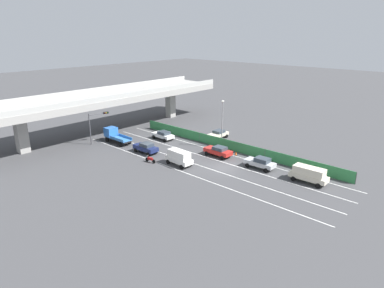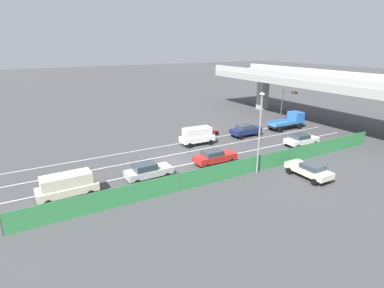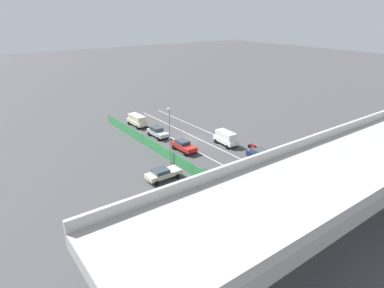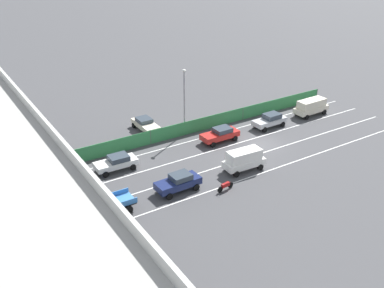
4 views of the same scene
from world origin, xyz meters
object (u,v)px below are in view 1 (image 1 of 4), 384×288
object	(u,v)px
traffic_light	(96,122)
parked_sedan_cream	(218,134)
traffic_cone	(236,153)
car_sedan_navy	(146,147)
car_sedan_red	(218,151)
flatbed_truck_blue	(114,135)
car_sedan_silver	(260,162)
motorcycle	(150,159)
car_van_cream	(309,174)
street_lamp	(222,120)
car_van_white	(179,157)
car_hatchback_white	(163,135)

from	to	relation	value
traffic_light	parked_sedan_cream	bearing A→B (deg)	-39.83
traffic_light	traffic_cone	distance (m)	24.43
car_sedan_navy	traffic_light	world-z (taller)	traffic_light
car_sedan_red	flatbed_truck_blue	bearing A→B (deg)	109.84
car_sedan_silver	parked_sedan_cream	bearing A→B (deg)	61.62
motorcycle	parked_sedan_cream	xyz separation A→B (m)	(16.31, 0.10, 0.39)
parked_sedan_cream	car_van_cream	bearing A→B (deg)	-109.23
car_van_cream	flatbed_truck_blue	world-z (taller)	flatbed_truck_blue
motorcycle	parked_sedan_cream	size ratio (longest dim) A/B	0.44
car_sedan_navy	street_lamp	size ratio (longest dim) A/B	0.55
car_van_white	parked_sedan_cream	world-z (taller)	car_van_white
car_van_white	motorcycle	size ratio (longest dim) A/B	2.27
car_sedan_red	flatbed_truck_blue	xyz separation A→B (m)	(-6.57, 18.21, 0.35)
car_sedan_red	flatbed_truck_blue	distance (m)	19.36
car_sedan_red	car_hatchback_white	world-z (taller)	car_sedan_red
motorcycle	traffic_cone	bearing A→B (deg)	-33.92
parked_sedan_cream	car_van_white	bearing A→B (deg)	-164.23
car_van_white	motorcycle	distance (m)	4.53
car_van_white	parked_sedan_cream	distance (m)	14.70
car_hatchback_white	car_van_white	bearing A→B (deg)	-122.61
car_sedan_red	car_hatchback_white	size ratio (longest dim) A/B	1.03
car_sedan_silver	car_van_cream	size ratio (longest dim) A/B	0.91
car_sedan_navy	traffic_light	distance (m)	10.71
car_sedan_navy	motorcycle	xyz separation A→B (m)	(-2.33, -3.76, -0.47)
car_sedan_navy	traffic_cone	distance (m)	14.44
car_sedan_navy	parked_sedan_cream	bearing A→B (deg)	-14.69
car_sedan_red	traffic_light	distance (m)	21.78
traffic_light	traffic_cone	size ratio (longest dim) A/B	9.16
car_sedan_red	street_lamp	bearing A→B (deg)	31.50
car_sedan_silver	motorcycle	distance (m)	16.15
car_sedan_silver	flatbed_truck_blue	size ratio (longest dim) A/B	0.77
car_sedan_silver	car_sedan_red	bearing A→B (deg)	90.48
motorcycle	street_lamp	xyz separation A→B (m)	(12.92, -3.40, 4.32)
parked_sedan_cream	car_sedan_navy	bearing A→B (deg)	165.31
car_hatchback_white	traffic_light	distance (m)	11.82
car_sedan_red	traffic_light	xyz separation A→B (m)	(-9.03, 19.59, 3.01)
motorcycle	car_hatchback_white	bearing A→B (deg)	37.54
car_hatchback_white	flatbed_truck_blue	world-z (taller)	flatbed_truck_blue
car_sedan_navy	traffic_cone	size ratio (longest dim) A/B	7.31
car_sedan_red	traffic_cone	size ratio (longest dim) A/B	7.55
car_hatchback_white	car_sedan_navy	bearing A→B (deg)	-154.33
car_sedan_navy	street_lamp	bearing A→B (deg)	-34.06
car_sedan_red	car_van_cream	bearing A→B (deg)	-89.40
car_van_cream	traffic_cone	size ratio (longest dim) A/B	8.09
motorcycle	traffic_light	distance (m)	14.19
car_sedan_silver	flatbed_truck_blue	distance (m)	26.62
car_van_cream	flatbed_truck_blue	xyz separation A→B (m)	(-6.73, 32.92, 0.06)
car_van_white	parked_sedan_cream	bearing A→B (deg)	15.77
car_sedan_silver	traffic_light	world-z (taller)	traffic_light
flatbed_truck_blue	motorcycle	xyz separation A→B (m)	(-2.39, -12.39, -0.80)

